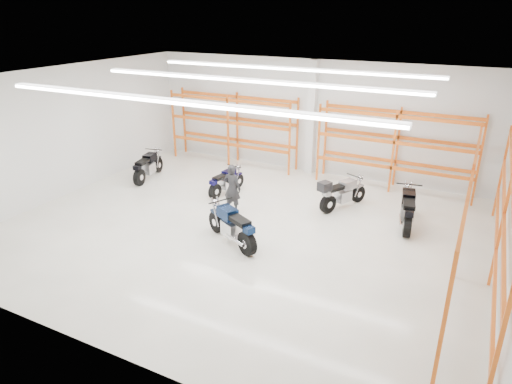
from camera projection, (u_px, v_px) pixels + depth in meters
The scene contains 12 objects.
ground at pixel (242, 228), 14.03m from camera, with size 14.00×14.00×0.00m, color beige.
room_shell at pixel (241, 123), 12.83m from camera, with size 14.02×12.02×4.51m.
motorcycle_main at pixel (233, 227), 12.87m from camera, with size 2.14×1.24×1.15m.
motorcycle_back_a at pixel (147, 167), 17.85m from camera, with size 0.76×2.17×1.07m.
motorcycle_back_b at pixel (225, 182), 16.48m from camera, with size 0.67×1.89×0.93m.
motorcycle_back_c at pixel (340, 194), 15.20m from camera, with size 1.18×2.05×1.12m.
motorcycle_back_d at pixel (407, 210), 13.95m from camera, with size 0.82×2.35×1.16m.
standing_man at pixel (232, 189), 14.85m from camera, with size 0.60×0.39×1.65m, color black.
structural_column at pixel (311, 118), 18.01m from camera, with size 0.32×0.32×4.50m, color white.
pallet_racking_back_left at pixel (233, 122), 19.33m from camera, with size 5.67×0.87×3.00m.
pallet_racking_back_right at pixel (396, 142), 16.47m from camera, with size 5.67×0.87×3.00m.
pallet_racking_side at pixel (484, 214), 10.64m from camera, with size 0.87×9.07×3.00m.
Camera 1 is at (6.10, -11.04, 6.27)m, focal length 32.00 mm.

